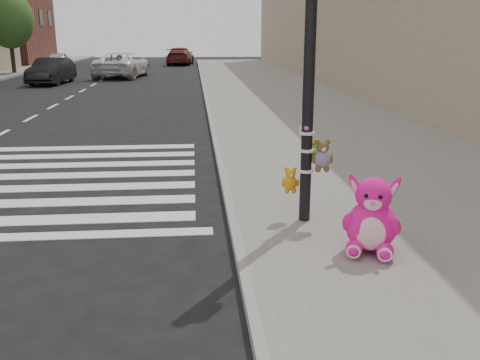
{
  "coord_description": "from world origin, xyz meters",
  "views": [
    {
      "loc": [
        1.01,
        -5.54,
        2.81
      ],
      "look_at": [
        1.65,
        1.88,
        0.75
      ],
      "focal_mm": 40.0,
      "sensor_mm": 36.0,
      "label": 1
    }
  ],
  "objects_px": {
    "red_teddy": "(387,246)",
    "car_dark_far": "(52,71)",
    "car_white_near": "(122,65)",
    "signal_pole": "(309,110)",
    "pink_bunny": "(372,220)"
  },
  "relations": [
    {
      "from": "signal_pole",
      "to": "pink_bunny",
      "type": "relative_size",
      "value": 3.94
    },
    {
      "from": "car_dark_far",
      "to": "car_white_near",
      "type": "xyz_separation_m",
      "value": [
        3.39,
        4.33,
        0.07
      ]
    },
    {
      "from": "pink_bunny",
      "to": "car_white_near",
      "type": "xyz_separation_m",
      "value": [
        -6.69,
        29.57,
        0.24
      ]
    },
    {
      "from": "signal_pole",
      "to": "red_teddy",
      "type": "bearing_deg",
      "value": -60.03
    },
    {
      "from": "pink_bunny",
      "to": "car_dark_far",
      "type": "relative_size",
      "value": 0.23
    },
    {
      "from": "signal_pole",
      "to": "car_white_near",
      "type": "distance_m",
      "value": 29.0
    },
    {
      "from": "red_teddy",
      "to": "car_dark_far",
      "type": "distance_m",
      "value": 27.32
    },
    {
      "from": "car_white_near",
      "to": "red_teddy",
      "type": "bearing_deg",
      "value": 111.7
    },
    {
      "from": "signal_pole",
      "to": "car_white_near",
      "type": "xyz_separation_m",
      "value": [
        -6.12,
        28.33,
        -0.97
      ]
    },
    {
      "from": "car_white_near",
      "to": "signal_pole",
      "type": "bearing_deg",
      "value": 110.83
    },
    {
      "from": "pink_bunny",
      "to": "car_dark_far",
      "type": "xyz_separation_m",
      "value": [
        -10.08,
        25.24,
        0.17
      ]
    },
    {
      "from": "red_teddy",
      "to": "car_white_near",
      "type": "distance_m",
      "value": 30.43
    },
    {
      "from": "red_teddy",
      "to": "signal_pole",
      "type": "bearing_deg",
      "value": 86.18
    },
    {
      "from": "car_dark_far",
      "to": "car_white_near",
      "type": "relative_size",
      "value": 0.77
    },
    {
      "from": "car_dark_far",
      "to": "car_white_near",
      "type": "bearing_deg",
      "value": 56.98
    }
  ]
}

